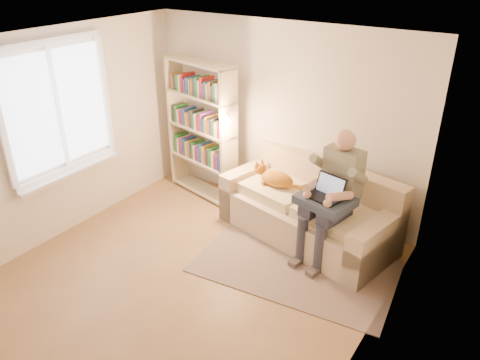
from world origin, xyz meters
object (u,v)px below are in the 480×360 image
Objects in this scene: sofa at (309,212)px; cat at (271,176)px; person at (334,190)px; laptop at (329,193)px; bookshelf at (201,124)px.

cat is (-0.56, -0.03, 0.37)m from sofa.
person is 3.75× the size of laptop.
bookshelf is (-1.29, 0.20, 0.41)m from cat.
sofa is 3.39× the size of cat.
cat is at bearing 3.05° from bookshelf.
sofa is 1.18× the size of bookshelf.
sofa is at bearing 147.83° from laptop.
bookshelf is (-2.26, 0.43, 0.22)m from person.
bookshelf reaches higher than sofa.
bookshelf is at bearing -178.81° from person.
person is 0.15m from laptop.
laptop is at bearing -32.17° from sofa.
person is at bearing 105.08° from laptop.
cat is (-0.96, 0.23, -0.18)m from person.
person is 2.25× the size of cat.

